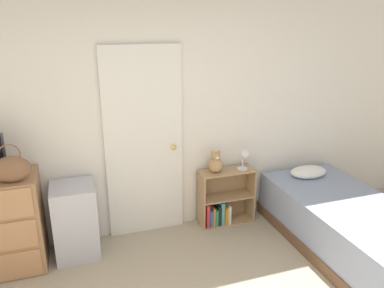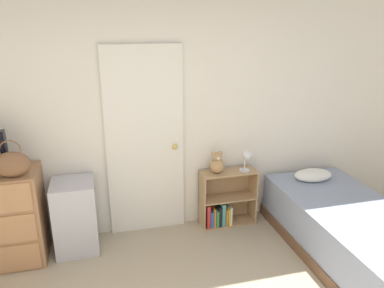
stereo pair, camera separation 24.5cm
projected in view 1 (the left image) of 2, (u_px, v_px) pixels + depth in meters
name	position (u px, v px, depth m)	size (l,w,h in m)	color
wall_back	(145.00, 117.00, 3.83)	(10.00, 0.06, 2.55)	silver
door_closed	(144.00, 144.00, 3.86)	(0.81, 0.09, 2.01)	silver
handbag	(11.00, 169.00, 3.15)	(0.31, 0.13, 0.34)	brown
storage_bin	(75.00, 220.00, 3.65)	(0.41, 0.42, 0.73)	#ADADB7
bookshelf	(222.00, 202.00, 4.25)	(0.62, 0.24, 0.64)	tan
teddy_bear	(216.00, 163.00, 4.06)	(0.16, 0.16, 0.25)	tan
desk_lamp	(245.00, 156.00, 4.11)	(0.13, 0.13, 0.24)	silver
bed	(347.00, 225.00, 3.77)	(0.97, 2.00, 0.62)	brown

